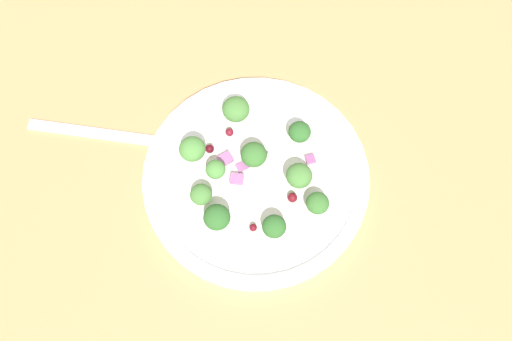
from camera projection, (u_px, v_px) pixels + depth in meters
The scene contains 24 objects.
ground_plane at pixel (234, 186), 65.78cm from camera, with size 180.00×180.00×2.00cm, color tan.
plate at pixel (256, 177), 64.16cm from camera, with size 23.13×23.13×1.70cm.
dressing_pool at pixel (256, 176), 63.75cm from camera, with size 13.42×13.42×0.20cm, color white.
broccoli_floret_0 at pixel (192, 149), 62.33cm from camera, with size 2.66×2.66×2.70cm.
broccoli_floret_1 at pixel (300, 132), 63.42cm from camera, with size 2.30×2.30×2.33cm.
broccoli_floret_2 at pixel (254, 155), 62.26cm from camera, with size 2.64×2.64×2.68cm.
broccoli_floret_3 at pixel (216, 170), 61.97cm from camera, with size 1.99×1.99×2.02cm.
broccoli_floret_4 at pixel (217, 217), 59.85cm from camera, with size 2.62×2.62×2.65cm.
broccoli_floret_5 at pixel (201, 195), 61.45cm from camera, with size 2.20×2.20×2.23cm.
broccoli_floret_6 at pixel (274, 227), 59.79cm from camera, with size 2.34×2.34×2.37cm.
broccoli_floret_7 at pixel (318, 203), 60.94cm from camera, with size 2.28×2.28×2.31cm.
broccoli_floret_8 at pixel (299, 176), 61.30cm from camera, with size 2.60×2.60×2.63cm.
broccoli_floret_9 at pixel (236, 110), 64.47cm from camera, with size 2.84×2.84×2.88cm.
cranberry_0 at pixel (292, 198), 62.12cm from camera, with size 0.99×0.99×0.99cm, color maroon.
cranberry_1 at pixel (210, 149), 63.99cm from camera, with size 0.91×0.91×0.91cm, color #4C0A14.
cranberry_2 at pixel (229, 132), 64.65cm from camera, with size 0.84×0.84×0.84cm, color maroon.
cranberry_3 at pixel (253, 228), 61.02cm from camera, with size 0.75×0.75×0.75cm, color maroon.
cranberry_4 at pixel (279, 229), 60.67cm from camera, with size 0.93×0.93×0.93cm, color maroon.
onion_bit_0 at pixel (261, 154), 64.45cm from camera, with size 1.02×1.30×0.35cm, color #843D75.
onion_bit_1 at pixel (310, 159), 63.99cm from camera, with size 0.94×0.93×0.44cm, color #934C84.
onion_bit_2 at pixel (241, 165), 64.05cm from camera, with size 0.95×1.28×0.42cm, color #A35B93.
onion_bit_3 at pixel (239, 177), 63.01cm from camera, with size 1.34×1.06×0.53cm, color #A35B93.
onion_bit_4 at pixel (225, 159), 63.83cm from camera, with size 1.35×1.21×0.43cm, color #A35B93.
fork at pixel (124, 137), 66.58cm from camera, with size 10.84×17.02×0.50cm.
Camera 1 is at (16.93, 16.42, 60.47)cm, focal length 44.14 mm.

